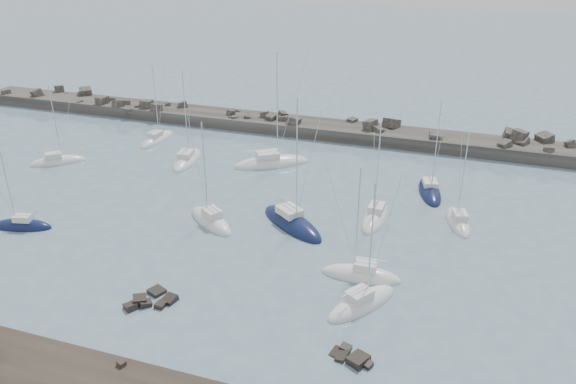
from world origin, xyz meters
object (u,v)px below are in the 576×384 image
(sailboat_0, at_px, (58,162))
(sailboat_13, at_px, (292,224))
(sailboat_3, at_px, (187,160))
(sailboat_9, at_px, (361,275))
(sailboat_6, at_px, (375,218))
(sailboat_5, at_px, (211,221))
(sailboat_4, at_px, (272,164))
(sailboat_1, at_px, (157,140))
(sailboat_7, at_px, (362,304))
(sailboat_2, at_px, (22,226))
(sailboat_8, at_px, (430,192))
(sailboat_10, at_px, (458,222))

(sailboat_0, relative_size, sailboat_13, 0.75)
(sailboat_3, bearing_deg, sailboat_9, -35.38)
(sailboat_6, height_order, sailboat_13, sailboat_13)
(sailboat_0, height_order, sailboat_5, sailboat_5)
(sailboat_4, bearing_deg, sailboat_1, 170.10)
(sailboat_0, relative_size, sailboat_3, 0.87)
(sailboat_6, bearing_deg, sailboat_7, -83.59)
(sailboat_2, bearing_deg, sailboat_6, 21.31)
(sailboat_4, xyz_separation_m, sailboat_6, (16.43, -11.32, -0.00))
(sailboat_0, height_order, sailboat_4, sailboat_4)
(sailboat_5, bearing_deg, sailboat_6, 21.05)
(sailboat_1, xyz_separation_m, sailboat_5, (19.29, -21.35, 0.03))
(sailboat_2, height_order, sailboat_8, sailboat_8)
(sailboat_1, xyz_separation_m, sailboat_9, (37.18, -26.55, 0.02))
(sailboat_4, relative_size, sailboat_10, 1.48)
(sailboat_3, distance_m, sailboat_13, 23.49)
(sailboat_0, distance_m, sailboat_8, 50.20)
(sailboat_9, relative_size, sailboat_13, 0.77)
(sailboat_0, xyz_separation_m, sailboat_1, (8.37, 12.32, -0.01))
(sailboat_1, bearing_deg, sailboat_7, -38.95)
(sailboat_3, xyz_separation_m, sailboat_4, (11.55, 2.61, 0.01))
(sailboat_4, height_order, sailboat_13, sailboat_4)
(sailboat_1, height_order, sailboat_9, sailboat_1)
(sailboat_4, distance_m, sailboat_6, 19.96)
(sailboat_4, relative_size, sailboat_5, 1.32)
(sailboat_9, bearing_deg, sailboat_7, -77.46)
(sailboat_2, bearing_deg, sailboat_1, 90.61)
(sailboat_2, distance_m, sailboat_13, 29.33)
(sailboat_13, bearing_deg, sailboat_4, 117.36)
(sailboat_6, relative_size, sailboat_7, 1.02)
(sailboat_7, bearing_deg, sailboat_5, 153.31)
(sailboat_0, height_order, sailboat_6, sailboat_6)
(sailboat_3, height_order, sailboat_9, sailboat_3)
(sailboat_7, height_order, sailboat_9, sailboat_7)
(sailboat_10, distance_m, sailboat_13, 18.29)
(sailboat_2, height_order, sailboat_7, sailboat_7)
(sailboat_3, relative_size, sailboat_7, 1.09)
(sailboat_7, xyz_separation_m, sailboat_10, (7.04, 17.96, -0.00))
(sailboat_3, height_order, sailboat_6, sailboat_3)
(sailboat_3, bearing_deg, sailboat_5, -54.37)
(sailboat_8, bearing_deg, sailboat_1, 171.94)
(sailboat_8, distance_m, sailboat_10, 7.94)
(sailboat_10, bearing_deg, sailboat_3, 169.56)
(sailboat_10, bearing_deg, sailboat_13, -160.30)
(sailboat_10, bearing_deg, sailboat_0, 179.42)
(sailboat_0, distance_m, sailboat_5, 29.10)
(sailboat_6, distance_m, sailboat_8, 10.28)
(sailboat_3, bearing_deg, sailboat_8, 0.37)
(sailboat_2, height_order, sailboat_9, sailboat_9)
(sailboat_7, height_order, sailboat_8, sailboat_8)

